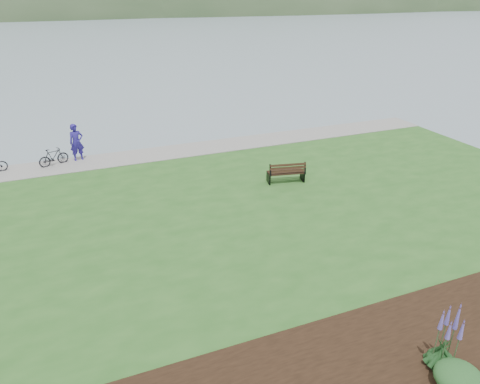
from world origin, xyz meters
name	(u,v)px	position (x,y,z in m)	size (l,w,h in m)	color
ground	(194,217)	(0.00, 0.00, 0.00)	(600.00, 600.00, 0.00)	gray
lawn	(209,236)	(0.00, -2.00, 0.20)	(34.00, 20.00, 0.40)	#26571E
shoreline_path	(158,154)	(0.00, 6.90, 0.42)	(34.00, 2.20, 0.03)	gray
garden_bed	(429,362)	(3.00, -9.80, 0.42)	(24.00, 4.40, 0.04)	black
far_hillside	(121,14)	(20.00, 170.00, 0.00)	(580.00, 80.00, 38.00)	#314B2A
park_bench	(286,172)	(4.72, 0.92, 0.92)	(1.78, 1.00, 1.04)	black
person	(76,139)	(-4.01, 7.50, 1.54)	(0.83, 0.57, 2.28)	navy
bicycle_b	(53,157)	(-5.21, 7.20, 0.85)	(1.49, 0.43, 0.90)	black
echium_0	(445,339)	(3.17, -9.94, 1.19)	(0.62, 0.62, 1.79)	#123315
shrub_1	(459,378)	(3.03, -10.59, 0.71)	(1.07, 1.07, 0.53)	#1E4C21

